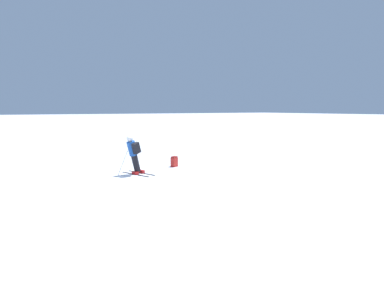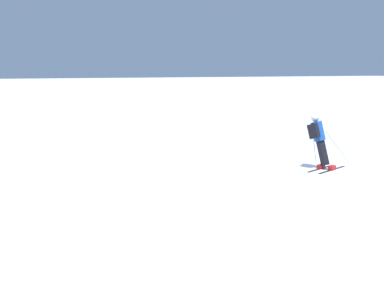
{
  "view_description": "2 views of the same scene",
  "coord_description": "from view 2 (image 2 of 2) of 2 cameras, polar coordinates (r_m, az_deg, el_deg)",
  "views": [
    {
      "loc": [
        3.7,
        12.01,
        2.77
      ],
      "look_at": [
        -1.38,
        3.25,
        1.57
      ],
      "focal_mm": 28.0,
      "sensor_mm": 36.0,
      "label": 1
    },
    {
      "loc": [
        -13.15,
        10.59,
        3.04
      ],
      "look_at": [
        0.05,
        4.21,
        0.95
      ],
      "focal_mm": 50.0,
      "sensor_mm": 36.0,
      "label": 2
    }
  ],
  "objects": [
    {
      "name": "skier",
      "position": [
        16.64,
        13.41,
        0.59
      ],
      "size": [
        1.33,
        1.65,
        1.71
      ],
      "rotation": [
        0.0,
        0.0,
        0.4
      ],
      "color": "black",
      "rests_on": "ground"
    },
    {
      "name": "ground_plane",
      "position": [
        17.16,
        12.84,
        -2.31
      ],
      "size": [
        300.0,
        300.0,
        0.0
      ],
      "primitive_type": "plane",
      "color": "white"
    }
  ]
}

